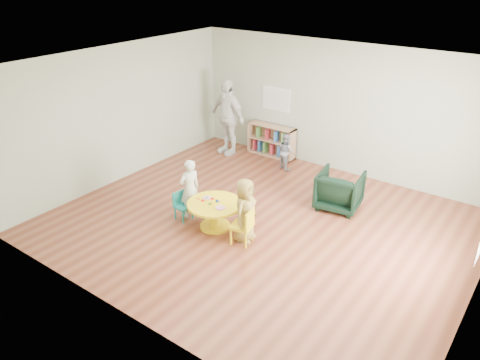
{
  "coord_description": "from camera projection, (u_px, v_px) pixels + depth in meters",
  "views": [
    {
      "loc": [
        3.95,
        -6.03,
        4.32
      ],
      "look_at": [
        -0.24,
        -0.3,
        0.92
      ],
      "focal_mm": 35.0,
      "sensor_mm": 36.0,
      "label": 1
    }
  ],
  "objects": [
    {
      "name": "adult_caretaker",
      "position": [
        227.0,
        117.0,
        11.03
      ],
      "size": [
        1.14,
        0.66,
        1.82
      ],
      "primitive_type": "imported",
      "rotation": [
        0.0,
        0.0,
        -0.21
      ],
      "color": "white",
      "rests_on": "ground"
    },
    {
      "name": "activity_table",
      "position": [
        215.0,
        210.0,
        8.13
      ],
      "size": [
        0.96,
        0.96,
        0.53
      ],
      "rotation": [
        0.0,
        0.0,
        -0.3
      ],
      "color": "yellow",
      "rests_on": "ground"
    },
    {
      "name": "child_left",
      "position": [
        190.0,
        189.0,
        8.39
      ],
      "size": [
        0.38,
        0.47,
        1.12
      ],
      "primitive_type": "imported",
      "rotation": [
        0.0,
        0.0,
        -1.88
      ],
      "color": "silver",
      "rests_on": "ground"
    },
    {
      "name": "alphabet_poster",
      "position": [
        276.0,
        99.0,
        10.8
      ],
      "size": [
        0.74,
        0.01,
        0.54
      ],
      "color": "white",
      "rests_on": "ground"
    },
    {
      "name": "toddler",
      "position": [
        286.0,
        151.0,
        10.39
      ],
      "size": [
        0.49,
        0.45,
        0.82
      ],
      "primitive_type": "imported",
      "rotation": [
        0.0,
        0.0,
        2.7
      ],
      "color": "#1A2642",
      "rests_on": "ground"
    },
    {
      "name": "kid_chair_left",
      "position": [
        182.0,
        205.0,
        8.44
      ],
      "size": [
        0.31,
        0.31,
        0.52
      ],
      "rotation": [
        0.0,
        0.0,
        -1.69
      ],
      "color": "teal",
      "rests_on": "ground"
    },
    {
      "name": "child_right",
      "position": [
        245.0,
        210.0,
        7.68
      ],
      "size": [
        0.44,
        0.59,
        1.11
      ],
      "primitive_type": "imported",
      "rotation": [
        0.0,
        0.0,
        1.74
      ],
      "color": "yellow",
      "rests_on": "ground"
    },
    {
      "name": "room",
      "position": [
        264.0,
        123.0,
        7.54
      ],
      "size": [
        7.1,
        7.0,
        2.8
      ],
      "color": "brown",
      "rests_on": "ground"
    },
    {
      "name": "bookshelf",
      "position": [
        272.0,
        140.0,
        11.14
      ],
      "size": [
        1.2,
        0.3,
        0.75
      ],
      "color": "#A37A5A",
      "rests_on": "ground"
    },
    {
      "name": "armchair",
      "position": [
        340.0,
        190.0,
        8.76
      ],
      "size": [
        0.89,
        0.91,
        0.73
      ],
      "primitive_type": "imported",
      "rotation": [
        0.0,
        0.0,
        3.29
      ],
      "color": "black",
      "rests_on": "ground"
    },
    {
      "name": "kid_chair_right",
      "position": [
        244.0,
        225.0,
        7.67
      ],
      "size": [
        0.4,
        0.4,
        0.63
      ],
      "rotation": [
        0.0,
        0.0,
        1.78
      ],
      "color": "yellow",
      "rests_on": "ground"
    }
  ]
}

